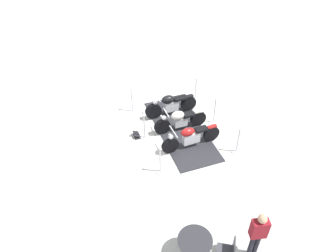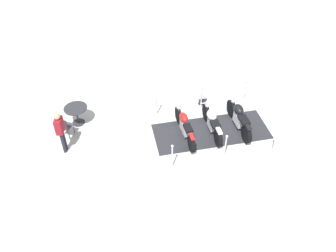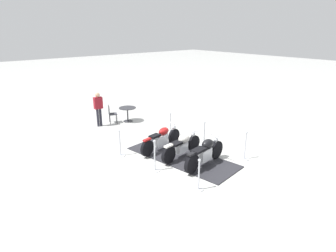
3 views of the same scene
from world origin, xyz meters
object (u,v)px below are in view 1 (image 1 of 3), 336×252
at_px(stanchion_left_mid, 214,115).
at_px(motorcycle_black, 171,104).
at_px(stanchion_right_rear, 160,164).
at_px(motorcycle_maroon, 190,137).
at_px(stanchion_left_rear, 237,145).
at_px(stanchion_left_front, 196,91).
at_px(info_placard, 137,135).
at_px(cafe_chair_near_table, 228,251).
at_px(cafe_table, 195,244).
at_px(stanchion_right_front, 132,105).
at_px(motorcycle_cream, 180,120).
at_px(bystander_person, 258,233).
at_px(stanchion_right_mid, 145,131).

bearing_deg(stanchion_left_mid, motorcycle_black, -27.07).
distance_m(motorcycle_black, stanchion_right_rear, 3.18).
height_order(motorcycle_maroon, stanchion_left_rear, stanchion_left_rear).
distance_m(motorcycle_maroon, stanchion_left_front, 3.21).
relative_size(info_placard, cafe_chair_near_table, 0.46).
height_order(cafe_table, cafe_chair_near_table, cafe_chair_near_table).
distance_m(stanchion_right_rear, stanchion_right_front, 3.63).
xyz_separation_m(motorcycle_maroon, info_placard, (1.83, -0.96, -0.43)).
xyz_separation_m(stanchion_left_mid, cafe_chair_near_table, (1.48, 5.55, 0.17)).
distance_m(motorcycle_cream, stanchion_left_rear, 2.34).
relative_size(stanchion_left_front, bystander_person, 0.61).
bearing_deg(bystander_person, cafe_table, 84.46).
bearing_deg(stanchion_right_rear, cafe_chair_near_table, 107.97).
relative_size(stanchion_left_mid, bystander_person, 0.67).
bearing_deg(stanchion_left_front, motorcycle_cream, 59.52).
relative_size(stanchion_left_mid, info_placard, 2.70).
bearing_deg(stanchion_right_mid, info_placard, -24.35).
height_order(cafe_table, bystander_person, bystander_person).
bearing_deg(bystander_person, motorcycle_cream, 11.74).
relative_size(motorcycle_maroon, stanchion_left_front, 2.19).
height_order(stanchion_left_rear, stanchion_right_mid, stanchion_right_mid).
xyz_separation_m(motorcycle_cream, cafe_table, (0.79, 5.02, 0.07)).
relative_size(stanchion_right_rear, stanchion_left_mid, 0.97).
xyz_separation_m(stanchion_left_mid, stanchion_right_mid, (2.83, 0.42, -0.01)).
relative_size(stanchion_right_front, cafe_chair_near_table, 1.19).
bearing_deg(stanchion_left_rear, stanchion_right_rear, 8.37).
height_order(motorcycle_black, cafe_table, motorcycle_black).
height_order(motorcycle_black, info_placard, motorcycle_black).
height_order(info_placard, cafe_table, cafe_table).
relative_size(info_placard, cafe_table, 0.48).
distance_m(stanchion_left_mid, cafe_chair_near_table, 5.75).
xyz_separation_m(motorcycle_black, stanchion_right_mid, (1.23, 1.23, -0.17)).
height_order(stanchion_left_rear, bystander_person, bystander_person).
bearing_deg(info_placard, stanchion_left_mid, -93.27).
bearing_deg(stanchion_left_mid, stanchion_left_rear, 98.37).
relative_size(stanchion_left_front, cafe_table, 1.17).
height_order(motorcycle_maroon, stanchion_right_rear, stanchion_right_rear).
relative_size(motorcycle_black, stanchion_right_front, 2.00).
bearing_deg(cafe_chair_near_table, bystander_person, -152.44).
relative_size(motorcycle_black, bystander_person, 1.30).
distance_m(motorcycle_black, motorcycle_cream, 1.04).
xyz_separation_m(motorcycle_black, stanchion_left_mid, (-1.59, 0.81, -0.16)).
distance_m(stanchion_right_rear, cafe_table, 3.05).
bearing_deg(bystander_person, motorcycle_black, 11.85).
relative_size(motorcycle_cream, bystander_person, 1.25).
height_order(motorcycle_maroon, stanchion_right_mid, stanchion_right_mid).
distance_m(motorcycle_black, stanchion_right_mid, 1.75).
relative_size(stanchion_right_front, cafe_table, 1.25).
height_order(stanchion_left_rear, cafe_table, stanchion_left_rear).
bearing_deg(stanchion_left_mid, cafe_table, 66.87).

